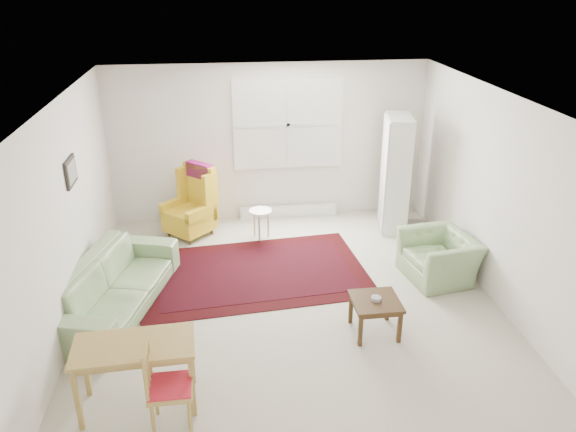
{
  "coord_description": "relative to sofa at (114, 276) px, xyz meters",
  "views": [
    {
      "loc": [
        -0.76,
        -5.83,
        3.76
      ],
      "look_at": [
        0.0,
        0.3,
        1.05
      ],
      "focal_mm": 35.0,
      "sensor_mm": 36.0,
      "label": 1
    }
  ],
  "objects": [
    {
      "name": "room",
      "position": [
        2.12,
        0.02,
        0.82
      ],
      "size": [
        5.04,
        5.54,
        2.51
      ],
      "color": "#B9B29D",
      "rests_on": "ground"
    },
    {
      "name": "rug",
      "position": [
        1.71,
        0.63,
        -0.42
      ],
      "size": [
        3.14,
        2.18,
        0.03
      ],
      "primitive_type": null,
      "rotation": [
        0.0,
        0.0,
        0.09
      ],
      "color": "black",
      "rests_on": "ground"
    },
    {
      "name": "sofa",
      "position": [
        0.0,
        0.0,
        0.0
      ],
      "size": [
        1.41,
        2.33,
        0.88
      ],
      "primitive_type": "imported",
      "rotation": [
        0.0,
        0.0,
        1.3
      ],
      "color": "#7A9865",
      "rests_on": "ground"
    },
    {
      "name": "armchair",
      "position": [
        4.12,
        0.23,
        -0.08
      ],
      "size": [
        0.95,
        1.04,
        0.72
      ],
      "primitive_type": "imported",
      "rotation": [
        0.0,
        0.0,
        -1.4
      ],
      "color": "#7A9865",
      "rests_on": "ground"
    },
    {
      "name": "wingback_chair",
      "position": [
        0.8,
        1.95,
        0.11
      ],
      "size": [
        0.92,
        0.92,
        1.1
      ],
      "primitive_type": null,
      "rotation": [
        0.0,
        0.0,
        -0.77
      ],
      "color": "gold",
      "rests_on": "ground"
    },
    {
      "name": "coffee_table",
      "position": [
        2.95,
        -0.88,
        -0.22
      ],
      "size": [
        0.53,
        0.53,
        0.43
      ],
      "primitive_type": null,
      "rotation": [
        0.0,
        0.0,
        0.01
      ],
      "color": "#3D2712",
      "rests_on": "ground"
    },
    {
      "name": "stool",
      "position": [
        1.88,
        1.72,
        -0.21
      ],
      "size": [
        0.43,
        0.43,
        0.46
      ],
      "primitive_type": null,
      "rotation": [
        0.0,
        0.0,
        0.29
      ],
      "color": "white",
      "rests_on": "ground"
    },
    {
      "name": "cabinet",
      "position": [
        3.98,
        1.85,
        0.46
      ],
      "size": [
        0.49,
        0.77,
        1.79
      ],
      "primitive_type": null,
      "rotation": [
        0.0,
        0.0,
        -0.17
      ],
      "color": "silver",
      "rests_on": "ground"
    },
    {
      "name": "desk",
      "position": [
        0.47,
        -1.74,
        -0.1
      ],
      "size": [
        1.11,
        0.6,
        0.69
      ],
      "primitive_type": null,
      "rotation": [
        0.0,
        0.0,
        0.05
      ],
      "color": "#A98944",
      "rests_on": "ground"
    },
    {
      "name": "desk_chair",
      "position": [
        0.8,
        -2.04,
        0.0
      ],
      "size": [
        0.39,
        0.39,
        0.88
      ],
      "primitive_type": null,
      "rotation": [
        0.0,
        0.0,
        1.59
      ],
      "color": "#A98944",
      "rests_on": "ground"
    }
  ]
}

